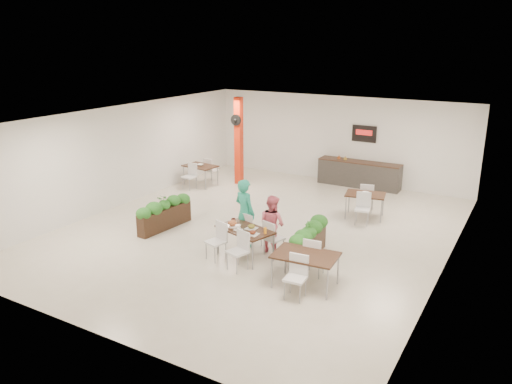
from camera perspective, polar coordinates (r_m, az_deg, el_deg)
ground at (r=14.14m, az=0.29°, el=-4.36°), size 12.00×12.00×0.00m
room_shell at (r=13.54m, az=0.30°, el=3.57°), size 10.10×12.10×3.22m
red_column at (r=18.30m, az=-2.00°, el=5.94°), size 0.40×0.41×3.20m
service_counter at (r=18.56m, az=11.69°, el=2.11°), size 3.00×0.64×2.20m
main_table at (r=12.20m, az=-1.31°, el=-4.73°), size 1.64×1.91×0.92m
diner_man at (r=12.82m, az=-1.29°, el=-2.39°), size 0.75×0.60×1.79m
diner_woman at (r=12.50m, az=1.86°, el=-3.66°), size 0.85×0.75×1.48m
planter_left at (r=14.33m, az=-10.42°, el=-2.19°), size 0.54×1.94×1.01m
planter_right at (r=12.27m, az=6.02°, el=-5.43°), size 0.48×1.84×0.96m
side_table_a at (r=18.40m, az=-6.37°, el=2.67°), size 1.26×1.66×0.92m
side_table_b at (r=15.27m, az=12.37°, el=-0.64°), size 1.28×1.67×0.92m
side_table_c at (r=10.87m, az=5.68°, el=-7.64°), size 1.43×1.65×0.92m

